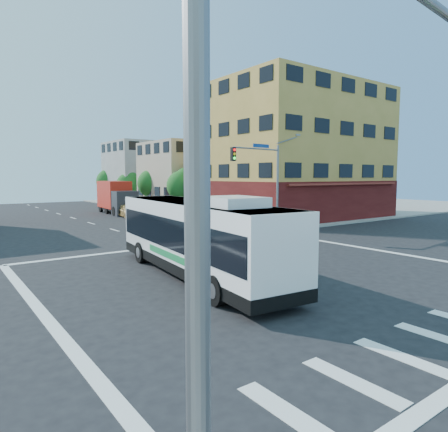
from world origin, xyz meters
TOP-DOWN VIEW (x-y plane):
  - ground at (0.00, 0.00)m, footprint 120.00×120.00m
  - sidewalk_ne at (35.00, 35.00)m, footprint 50.00×50.00m
  - corner_building_ne at (19.99, 18.48)m, footprint 18.10×15.44m
  - building_east_near at (16.98, 33.98)m, footprint 12.06×10.06m
  - building_east_far at (16.98, 47.98)m, footprint 12.06×10.06m
  - signal_mast_ne at (9.08, 10.62)m, footprint 7.91×1.13m
  - signal_mast_sw at (-9.08, -10.64)m, footprint 7.91×1.01m
  - street_tree_a at (11.90, 27.92)m, footprint 3.60×3.60m
  - street_tree_b at (11.90, 35.92)m, footprint 3.80×3.80m
  - street_tree_c at (11.90, 43.92)m, footprint 3.40×3.40m
  - street_tree_d at (11.90, 51.92)m, footprint 4.00×4.00m
  - transit_bus at (-2.78, 1.83)m, footprint 4.01×12.80m
  - box_truck at (5.78, 33.19)m, footprint 3.21×8.82m
  - parked_car at (5.13, 28.47)m, footprint 1.73×4.24m

SIDE VIEW (x-z plane):
  - ground at x=0.00m, z-range 0.00..0.00m
  - sidewalk_ne at x=35.00m, z-range 0.00..0.15m
  - parked_car at x=5.13m, z-range 0.00..1.44m
  - transit_bus at x=-2.78m, z-range -0.04..3.69m
  - box_truck at x=5.78m, z-range -0.06..3.83m
  - street_tree_c at x=11.90m, z-range 0.82..6.11m
  - street_tree_a at x=11.90m, z-range 0.83..6.35m
  - street_tree_b at x=11.90m, z-range 0.85..6.65m
  - street_tree_d at x=11.90m, z-range 0.87..6.90m
  - building_east_near at x=16.98m, z-range 0.01..9.01m
  - signal_mast_ne at x=9.08m, z-range 0.95..9.02m
  - signal_mast_sw at x=-9.08m, z-range 0.95..9.02m
  - building_east_far at x=16.98m, z-range 0.01..10.01m
  - corner_building_ne at x=19.99m, z-range -1.11..12.89m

